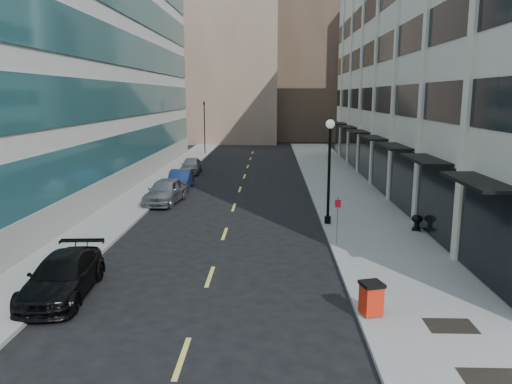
# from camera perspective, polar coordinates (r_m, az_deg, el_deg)

# --- Properties ---
(sidewalk_right) EXTENTS (5.00, 80.00, 0.15)m
(sidewalk_right) POSITION_cam_1_polar(r_m,az_deg,el_deg) (31.13, 11.35, -1.69)
(sidewalk_right) COLOR gray
(sidewalk_right) RESTS_ON ground
(sidewalk_left) EXTENTS (3.00, 80.00, 0.15)m
(sidewalk_left) POSITION_cam_1_polar(r_m,az_deg,el_deg) (31.94, -14.27, -1.49)
(sidewalk_left) COLOR gray
(sidewalk_left) RESTS_ON ground
(building_right) EXTENTS (15.30, 46.50, 18.25)m
(building_right) POSITION_cam_1_polar(r_m,az_deg,el_deg) (39.79, 24.03, 13.24)
(building_right) COLOR #BBB49E
(building_right) RESTS_ON ground
(building_left) EXTENTS (16.14, 46.00, 20.00)m
(building_left) POSITION_cam_1_polar(r_m,az_deg,el_deg) (41.35, -25.26, 14.41)
(building_left) COLOR beige
(building_left) RESTS_ON ground
(skyline_tan_near) EXTENTS (14.00, 18.00, 28.00)m
(skyline_tan_near) POSITION_cam_1_polar(r_m,az_deg,el_deg) (78.55, -2.92, 16.23)
(skyline_tan_near) COLOR #8C725B
(skyline_tan_near) RESTS_ON ground
(skyline_brown) EXTENTS (12.00, 16.00, 34.00)m
(skyline_brown) POSITION_cam_1_polar(r_m,az_deg,el_deg) (82.79, 6.04, 18.00)
(skyline_brown) COLOR brown
(skyline_brown) RESTS_ON ground
(skyline_tan_far) EXTENTS (12.00, 14.00, 22.00)m
(skyline_tan_far) POSITION_cam_1_polar(r_m,az_deg,el_deg) (89.56, -8.93, 13.54)
(skyline_tan_far) COLOR #8C725B
(skyline_tan_far) RESTS_ON ground
(skyline_stone) EXTENTS (10.00, 14.00, 20.00)m
(skyline_stone) POSITION_cam_1_polar(r_m,az_deg,el_deg) (77.62, 13.84, 13.04)
(skyline_stone) COLOR #BBB49E
(skyline_stone) RESTS_ON ground
(grate_mid) EXTENTS (1.40, 1.00, 0.01)m
(grate_mid) POSITION_cam_1_polar(r_m,az_deg,el_deg) (13.85, 25.37, -18.76)
(grate_mid) COLOR black
(grate_mid) RESTS_ON sidewalk_right
(grate_far) EXTENTS (1.40, 1.00, 0.01)m
(grate_far) POSITION_cam_1_polar(r_m,az_deg,el_deg) (16.15, 21.35, -14.05)
(grate_far) COLOR black
(grate_far) RESTS_ON sidewalk_right
(road_centerline) EXTENTS (0.15, 68.20, 0.01)m
(road_centerline) POSITION_cam_1_polar(r_m,az_deg,el_deg) (27.89, -3.02, -3.10)
(road_centerline) COLOR #D8CC4C
(road_centerline) RESTS_ON ground
(traffic_signal) EXTENTS (0.66, 0.66, 6.98)m
(traffic_signal) POSITION_cam_1_polar(r_m,az_deg,el_deg) (58.49, -5.95, 9.87)
(traffic_signal) COLOR black
(traffic_signal) RESTS_ON ground
(car_black_pickup) EXTENTS (2.29, 4.96, 1.41)m
(car_black_pickup) POSITION_cam_1_polar(r_m,az_deg,el_deg) (18.50, -21.23, -8.98)
(car_black_pickup) COLOR black
(car_black_pickup) RESTS_ON ground
(car_silver_sedan) EXTENTS (2.42, 4.88, 1.60)m
(car_silver_sedan) POSITION_cam_1_polar(r_m,az_deg,el_deg) (32.25, -10.31, 0.10)
(car_silver_sedan) COLOR gray
(car_silver_sedan) RESTS_ON ground
(car_blue_sedan) EXTENTS (1.62, 4.33, 1.41)m
(car_blue_sedan) POSITION_cam_1_polar(r_m,az_deg,el_deg) (36.92, -8.66, 1.37)
(car_blue_sedan) COLOR navy
(car_blue_sedan) RESTS_ON ground
(car_grey_sedan) EXTENTS (1.76, 4.14, 1.39)m
(car_grey_sedan) POSITION_cam_1_polar(r_m,az_deg,el_deg) (44.51, -7.42, 3.02)
(car_grey_sedan) COLOR slate
(car_grey_sedan) RESTS_ON ground
(trash_bin) EXTENTS (0.80, 0.81, 1.05)m
(trash_bin) POSITION_cam_1_polar(r_m,az_deg,el_deg) (15.97, 13.04, -11.65)
(trash_bin) COLOR red
(trash_bin) RESTS_ON sidewalk_right
(lamppost) EXTENTS (0.46, 0.46, 5.57)m
(lamppost) POSITION_cam_1_polar(r_m,az_deg,el_deg) (26.04, 8.38, 3.43)
(lamppost) COLOR black
(lamppost) RESTS_ON sidewalk_right
(sign_post) EXTENTS (0.26, 0.07, 2.20)m
(sign_post) POSITION_cam_1_polar(r_m,az_deg,el_deg) (22.70, 9.31, -2.41)
(sign_post) COLOR slate
(sign_post) RESTS_ON sidewalk_right
(urn_planter) EXTENTS (0.57, 0.57, 0.79)m
(urn_planter) POSITION_cam_1_polar(r_m,az_deg,el_deg) (26.18, 17.92, -3.16)
(urn_planter) COLOR black
(urn_planter) RESTS_ON sidewalk_right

